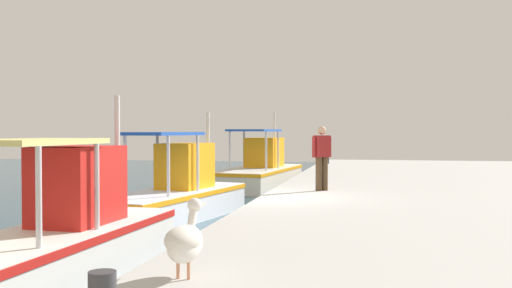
% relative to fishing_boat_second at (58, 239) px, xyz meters
% --- Properties ---
extents(quay_pier, '(36.00, 10.00, 0.80)m').
position_rel_fishing_boat_second_xyz_m(quay_pier, '(5.47, -7.14, -0.28)').
color(quay_pier, '#B2B2AD').
rests_on(quay_pier, ground).
extents(fishing_boat_second, '(5.67, 1.94, 3.02)m').
position_rel_fishing_boat_second_xyz_m(fishing_boat_second, '(0.00, 0.00, 0.00)').
color(fishing_boat_second, white).
rests_on(fishing_boat_second, ground).
extents(fishing_boat_third, '(5.86, 2.78, 2.90)m').
position_rel_fishing_boat_second_xyz_m(fishing_boat_third, '(6.51, 0.39, -0.03)').
color(fishing_boat_third, white).
rests_on(fishing_boat_third, ground).
extents(fishing_boat_fourth, '(6.64, 2.86, 3.19)m').
position_rel_fishing_boat_second_xyz_m(fishing_boat_fourth, '(15.58, -0.14, -0.01)').
color(fishing_boat_fourth, silver).
rests_on(fishing_boat_fourth, ground).
extents(pelican, '(0.96, 0.41, 0.82)m').
position_rel_fishing_boat_second_xyz_m(pelican, '(-2.37, -2.84, 0.52)').
color(pelican, tan).
rests_on(pelican, quay_pier).
extents(fisherman_standing, '(0.45, 0.47, 1.68)m').
position_rel_fishing_boat_second_xyz_m(fisherman_standing, '(6.95, -3.47, 1.04)').
color(fisherman_standing, '#4C3823').
rests_on(fisherman_standing, quay_pier).
extents(mooring_bollard_third, '(0.25, 0.25, 0.41)m').
position_rel_fishing_boat_second_xyz_m(mooring_bollard_third, '(19.52, -2.59, 0.32)').
color(mooring_bollard_third, '#333338').
rests_on(mooring_bollard_third, quay_pier).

